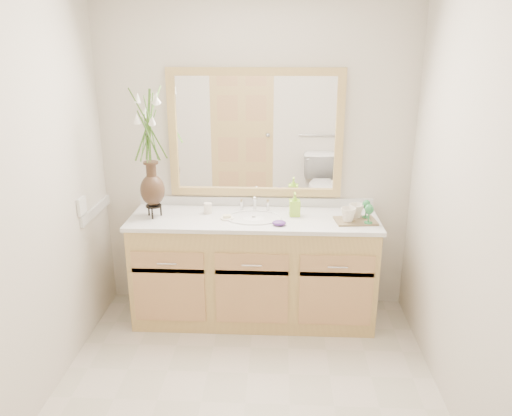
# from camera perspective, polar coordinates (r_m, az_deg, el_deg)

# --- Properties ---
(floor) EXTENTS (2.60, 2.60, 0.00)m
(floor) POSITION_cam_1_polar(r_m,az_deg,el_deg) (3.22, -1.25, -21.41)
(floor) COLOR beige
(floor) RESTS_ON ground
(wall_back) EXTENTS (2.40, 0.02, 2.40)m
(wall_back) POSITION_cam_1_polar(r_m,az_deg,el_deg) (3.87, -0.04, 5.54)
(wall_back) COLOR beige
(wall_back) RESTS_ON floor
(wall_front) EXTENTS (2.40, 0.02, 2.40)m
(wall_front) POSITION_cam_1_polar(r_m,az_deg,el_deg) (1.46, -5.29, -17.75)
(wall_front) COLOR beige
(wall_front) RESTS_ON floor
(wall_left) EXTENTS (0.02, 2.60, 2.40)m
(wall_left) POSITION_cam_1_polar(r_m,az_deg,el_deg) (2.96, -25.32, -0.34)
(wall_left) COLOR beige
(wall_left) RESTS_ON floor
(wall_right) EXTENTS (0.02, 2.60, 2.40)m
(wall_right) POSITION_cam_1_polar(r_m,az_deg,el_deg) (2.80, 23.86, -1.11)
(wall_right) COLOR beige
(wall_right) RESTS_ON floor
(vanity) EXTENTS (1.80, 0.55, 0.80)m
(vanity) POSITION_cam_1_polar(r_m,az_deg,el_deg) (3.86, -0.25, -7.08)
(vanity) COLOR tan
(vanity) RESTS_ON floor
(counter) EXTENTS (1.84, 0.57, 0.03)m
(counter) POSITION_cam_1_polar(r_m,az_deg,el_deg) (3.70, -0.26, -1.26)
(counter) COLOR silver
(counter) RESTS_ON vanity
(sink) EXTENTS (0.38, 0.34, 0.23)m
(sink) POSITION_cam_1_polar(r_m,az_deg,el_deg) (3.70, -0.27, -1.93)
(sink) COLOR white
(sink) RESTS_ON counter
(mirror) EXTENTS (1.32, 0.04, 0.97)m
(mirror) POSITION_cam_1_polar(r_m,az_deg,el_deg) (3.81, -0.06, 8.48)
(mirror) COLOR white
(mirror) RESTS_ON wall_back
(switch_plate) EXTENTS (0.02, 0.12, 0.12)m
(switch_plate) POSITION_cam_1_polar(r_m,az_deg,el_deg) (3.67, -19.29, 0.22)
(switch_plate) COLOR white
(switch_plate) RESTS_ON wall_left
(flower_vase) EXTENTS (0.21, 0.21, 0.86)m
(flower_vase) POSITION_cam_1_polar(r_m,az_deg,el_deg) (3.64, -12.13, 7.77)
(flower_vase) COLOR black
(flower_vase) RESTS_ON counter
(tumbler) EXTENTS (0.06, 0.06, 0.08)m
(tumbler) POSITION_cam_1_polar(r_m,az_deg,el_deg) (3.78, -5.53, -0.03)
(tumbler) COLOR silver
(tumbler) RESTS_ON counter
(soap_dish) EXTENTS (0.10, 0.10, 0.03)m
(soap_dish) POSITION_cam_1_polar(r_m,az_deg,el_deg) (3.66, -3.34, -1.12)
(soap_dish) COLOR silver
(soap_dish) RESTS_ON counter
(soap_bottle) EXTENTS (0.08, 0.08, 0.16)m
(soap_bottle) POSITION_cam_1_polar(r_m,az_deg,el_deg) (3.72, 4.44, 0.31)
(soap_bottle) COLOR #9CDE34
(soap_bottle) RESTS_ON counter
(purple_dish) EXTENTS (0.11, 0.09, 0.03)m
(purple_dish) POSITION_cam_1_polar(r_m,az_deg,el_deg) (3.53, 2.66, -1.72)
(purple_dish) COLOR #512878
(purple_dish) RESTS_ON counter
(tray) EXTENTS (0.31, 0.23, 0.01)m
(tray) POSITION_cam_1_polar(r_m,az_deg,el_deg) (3.67, 11.30, -1.45)
(tray) COLOR brown
(tray) RESTS_ON counter
(mug_left) EXTENTS (0.13, 0.13, 0.11)m
(mug_left) POSITION_cam_1_polar(r_m,az_deg,el_deg) (3.61, 10.49, -0.70)
(mug_left) COLOR silver
(mug_left) RESTS_ON tray
(mug_right) EXTENTS (0.14, 0.13, 0.11)m
(mug_right) POSITION_cam_1_polar(r_m,az_deg,el_deg) (3.70, 11.37, -0.26)
(mug_right) COLOR silver
(mug_right) RESTS_ON tray
(goblet_front) EXTENTS (0.06, 0.06, 0.14)m
(goblet_front) POSITION_cam_1_polar(r_m,az_deg,el_deg) (3.59, 12.81, -0.27)
(goblet_front) COLOR #27753C
(goblet_front) RESTS_ON tray
(goblet_back) EXTENTS (0.06, 0.06, 0.13)m
(goblet_back) POSITION_cam_1_polar(r_m,az_deg,el_deg) (3.71, 12.50, 0.27)
(goblet_back) COLOR #27753C
(goblet_back) RESTS_ON tray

